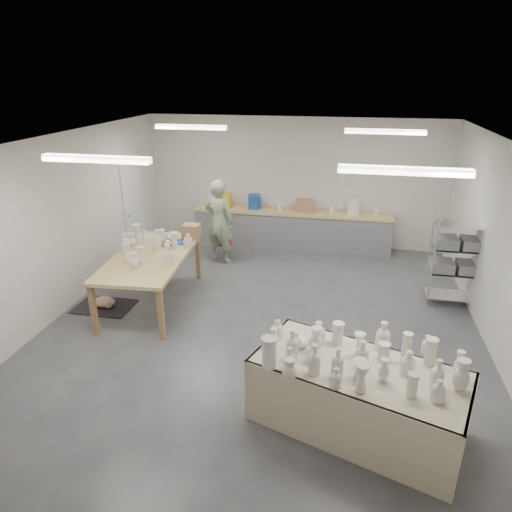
% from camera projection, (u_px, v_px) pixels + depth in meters
% --- Properties ---
extents(room, '(8.00, 8.02, 3.00)m').
position_uv_depth(room, '(258.00, 203.00, 6.99)').
color(room, '#424449').
rests_on(room, ground).
extents(back_counter, '(4.60, 0.60, 1.24)m').
position_uv_depth(back_counter, '(291.00, 228.00, 10.83)').
color(back_counter, tan).
rests_on(back_counter, ground).
extents(wire_shelf, '(0.88, 0.48, 1.80)m').
position_uv_depth(wire_shelf, '(457.00, 256.00, 8.01)').
color(wire_shelf, silver).
rests_on(wire_shelf, ground).
extents(drying_table, '(2.61, 1.88, 1.21)m').
position_uv_depth(drying_table, '(356.00, 394.00, 5.28)').
color(drying_table, olive).
rests_on(drying_table, ground).
extents(work_table, '(1.41, 2.56, 1.29)m').
position_uv_depth(work_table, '(154.00, 253.00, 8.12)').
color(work_table, tan).
rests_on(work_table, ground).
extents(rug, '(1.00, 0.70, 0.02)m').
position_uv_depth(rug, '(104.00, 306.00, 8.18)').
color(rug, black).
rests_on(rug, ground).
extents(cat, '(0.42, 0.31, 0.18)m').
position_uv_depth(cat, '(104.00, 302.00, 8.13)').
color(cat, white).
rests_on(cat, rug).
extents(potter, '(0.76, 0.59, 1.84)m').
position_uv_depth(potter, '(219.00, 221.00, 9.84)').
color(potter, gray).
rests_on(potter, ground).
extents(red_stool, '(0.42, 0.42, 0.35)m').
position_uv_depth(red_stool, '(223.00, 243.00, 10.32)').
color(red_stool, '#AF1925').
rests_on(red_stool, ground).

